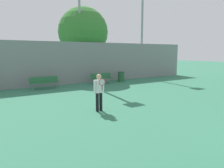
# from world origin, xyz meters

# --- Properties ---
(tennis_player) EXTENTS (0.53, 0.41, 1.68)m
(tennis_player) POSITION_xyz_m (-2.99, 7.36, 0.95)
(tennis_player) COLOR black
(tennis_player) RESTS_ON ground_plane
(bench_courtside_near) EXTENTS (1.91, 0.40, 0.88)m
(bench_courtside_near) POSITION_xyz_m (1.52, 14.70, 0.55)
(bench_courtside_near) COLOR #28663D
(bench_courtside_near) RESTS_ON ground_plane
(bench_courtside_far) EXTENTS (2.04, 0.40, 0.88)m
(bench_courtside_far) POSITION_xyz_m (-3.26, 14.70, 0.55)
(bench_courtside_far) COLOR #28663D
(bench_courtside_far) RESTS_ON ground_plane
(light_pole_near_left) EXTENTS (0.90, 0.60, 8.70)m
(light_pole_near_left) POSITION_xyz_m (7.25, 16.21, 5.47)
(light_pole_near_left) COLOR #939399
(light_pole_near_left) RESTS_ON ground_plane
(light_pole_far_right) EXTENTS (0.90, 0.60, 10.68)m
(light_pole_far_right) POSITION_xyz_m (0.61, 16.78, 6.59)
(light_pole_far_right) COLOR #939399
(light_pole_far_right) RESTS_ON ground_plane
(trash_bin) EXTENTS (0.61, 0.61, 0.88)m
(trash_bin) POSITION_xyz_m (3.63, 14.80, 0.44)
(trash_bin) COLOR #235B33
(trash_bin) RESTS_ON ground_plane
(back_fence) EXTENTS (24.67, 0.06, 3.47)m
(back_fence) POSITION_xyz_m (0.00, 15.87, 1.73)
(back_fence) COLOR gray
(back_fence) RESTS_ON ground_plane
(tree_green_broad) EXTENTS (4.68, 4.68, 6.85)m
(tree_green_broad) POSITION_xyz_m (1.61, 18.17, 4.49)
(tree_green_broad) COLOR brown
(tree_green_broad) RESTS_ON ground_plane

